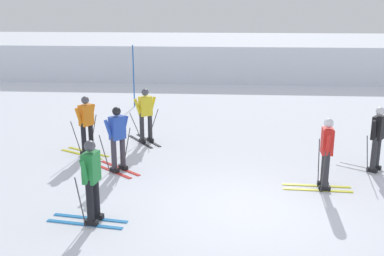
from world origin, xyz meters
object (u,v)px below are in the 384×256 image
Objects in this scene: skier_blue at (117,137)px; trail_marker_pole at (134,76)px; skier_yellow at (146,114)px; skier_orange at (86,124)px; skier_black at (377,137)px; skier_green at (91,179)px; skier_red at (326,152)px.

trail_marker_pole is at bearing 98.05° from skier_blue.
skier_yellow is at bearing 83.78° from skier_blue.
skier_yellow is at bearing 41.12° from skier_orange.
skier_yellow is 0.66× the size of trail_marker_pole.
skier_orange is 6.38m from trail_marker_pole.
skier_blue is 1.00× the size of skier_black.
skier_yellow is 1.96m from skier_orange.
skier_blue and skier_yellow have the same top height.
skier_blue is 0.66× the size of trail_marker_pole.
skier_green is 0.66× the size of trail_marker_pole.
skier_red is 10.49m from trail_marker_pole.
trail_marker_pole reaches higher than skier_red.
skier_red is (4.80, -3.40, 0.00)m from skier_yellow.
skier_red is at bearing -9.10° from skier_blue.
trail_marker_pole is (-7.71, 7.18, 0.37)m from skier_black.
skier_blue is 6.64m from skier_black.
skier_green is 1.00× the size of skier_orange.
skier_green is 5.34m from skier_red.
skier_yellow is (0.28, 2.58, -0.00)m from skier_blue.
trail_marker_pole is at bearing 96.73° from skier_green.
skier_black is at bearing 40.01° from skier_red.
skier_red and skier_orange have the same top height.
skier_blue is 1.00× the size of skier_yellow.
skier_red is at bearing -139.99° from skier_black.
trail_marker_pole is (-6.16, 8.48, 0.37)m from skier_red.
skier_orange is 0.66× the size of trail_marker_pole.
skier_yellow is 1.00× the size of skier_red.
skier_blue is at bearing 170.90° from skier_red.
skier_green is 1.00× the size of skier_black.
trail_marker_pole reaches higher than skier_orange.
skier_red is (4.91, 2.10, -0.00)m from skier_green.
trail_marker_pole is (-1.37, 5.08, 0.37)m from skier_yellow.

